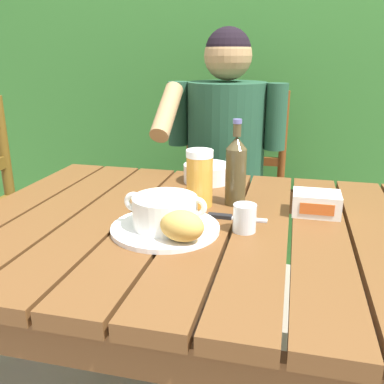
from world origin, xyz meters
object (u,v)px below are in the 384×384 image
Objects in this scene: bread_roll at (182,226)px; beer_bottle at (236,169)px; person_eating at (223,158)px; soup_bowl at (165,211)px; beer_glass at (200,178)px; diner_bowl at (207,173)px; water_glass_small at (245,218)px; butter_tub at (316,203)px; table_knife at (231,217)px; serving_plate at (165,228)px; chair_near_diner at (230,198)px.

beer_bottle reaches higher than bread_roll.
soup_bowl is at bearing -90.94° from person_eating.
beer_glass reaches higher than diner_bowl.
water_glass_small is 0.43× the size of diner_bowl.
butter_tub and diner_bowl have the same top height.
bread_roll is at bearing -137.59° from butter_tub.
water_glass_small is at bearing 41.65° from bread_roll.
person_eating is at bearing 101.11° from table_knife.
beer_glass reaches higher than serving_plate.
chair_near_diner reaches higher than beer_bottle.
beer_glass is 1.03× the size of table_knife.
chair_near_diner is at bearing 90.00° from diner_bowl.
beer_bottle is 1.96× the size of butter_tub.
bread_roll is at bearing -49.40° from serving_plate.
person_eating is (-0.00, -0.20, 0.24)m from chair_near_diner.
beer_bottle is at bearing 59.25° from serving_plate.
beer_glass is 0.66× the size of beer_bottle.
diner_bowl is at bearing 87.93° from soup_bowl.
beer_glass is 0.32m from butter_tub.
soup_bowl reaches higher than bread_roll.
serving_plate is 0.43m from diner_bowl.
chair_near_diner is 4.74× the size of soup_bowl.
bread_roll is at bearing -138.35° from water_glass_small.
diner_bowl is at bearing 121.35° from beer_bottle.
soup_bowl is 1.67× the size of butter_tub.
diner_bowl is (0.00, -0.35, 0.03)m from person_eating.
soup_bowl is (-0.02, -0.98, 0.29)m from chair_near_diner.
person_eating is 7.99× the size of table_knife.
soup_bowl is 1.29× the size of beer_glass.
serving_plate is 2.14× the size of butter_tub.
butter_tub is (0.36, 0.20, 0.02)m from serving_plate.
soup_bowl reaches higher than water_glass_small.
table_knife is at bearing -86.94° from beer_bottle.
serving_plate is 1.09× the size of beer_bottle.
bread_roll is 0.27m from beer_glass.
butter_tub is (0.30, 0.27, -0.02)m from bread_roll.
bread_roll is at bearing -49.40° from soup_bowl.
beer_bottle is (0.12, -0.55, 0.10)m from person_eating.
serving_plate is at bearing -167.60° from water_glass_small.
soup_bowl is (-0.01, -0.78, 0.05)m from person_eating.
butter_tub is at bearing 42.96° from water_glass_small.
bread_roll is 0.94× the size of butter_tub.
person_eating is at bearing 102.80° from beer_bottle.
person_eating is at bearing 90.46° from diner_bowl.
chair_near_diner is 1.02m from soup_bowl.
serving_plate is 1.66× the size of beer_glass.
bread_roll is at bearing -114.25° from table_knife.
water_glass_small is at bearing -79.62° from chair_near_diner.
water_glass_small is (0.17, -0.74, 0.03)m from person_eating.
person_eating reaches higher than water_glass_small.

